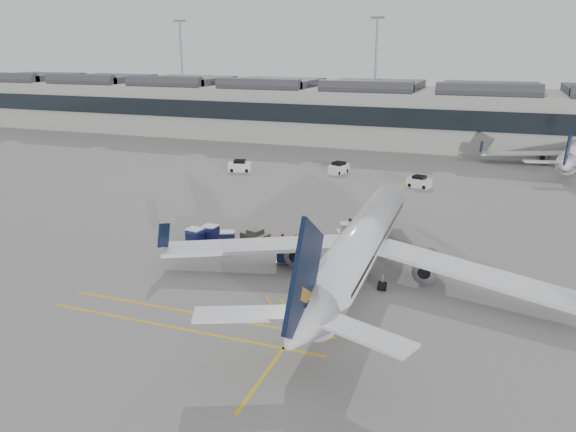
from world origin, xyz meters
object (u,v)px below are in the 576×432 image
(belt_loader, at_px, (354,232))
(baggage_cart_a, at_px, (285,254))
(ramp_agent_a, at_px, (296,242))
(ramp_agent_b, at_px, (282,242))
(airliner_main, at_px, (359,246))
(pushback_tug, at_px, (255,237))

(belt_loader, height_order, baggage_cart_a, belt_loader)
(baggage_cart_a, bearing_deg, ramp_agent_a, 75.51)
(baggage_cart_a, xyz_separation_m, ramp_agent_b, (-1.41, 2.99, 0.01))
(airliner_main, distance_m, ramp_agent_a, 8.93)
(airliner_main, xyz_separation_m, baggage_cart_a, (-7.26, 1.25, -2.14))
(airliner_main, relative_size, pushback_tug, 12.13)
(belt_loader, relative_size, ramp_agent_a, 2.81)
(pushback_tug, bearing_deg, ramp_agent_b, 5.18)
(baggage_cart_a, relative_size, ramp_agent_a, 1.04)
(airliner_main, relative_size, baggage_cart_a, 21.07)
(belt_loader, xyz_separation_m, ramp_agent_a, (-4.46, -6.01, 0.30))
(pushback_tug, bearing_deg, ramp_agent_a, 13.31)
(belt_loader, height_order, pushback_tug, belt_loader)
(airliner_main, distance_m, belt_loader, 11.23)
(airliner_main, xyz_separation_m, ramp_agent_a, (-7.37, 4.57, -2.12))
(airliner_main, xyz_separation_m, pushback_tug, (-11.89, 5.05, -2.31))
(ramp_agent_a, bearing_deg, airliner_main, -55.33)
(belt_loader, distance_m, ramp_agent_b, 8.57)
(pushback_tug, bearing_deg, airliner_main, -3.66)
(baggage_cart_a, distance_m, pushback_tug, 6.00)
(airliner_main, bearing_deg, ramp_agent_b, 152.85)
(ramp_agent_b, bearing_deg, airliner_main, 122.57)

